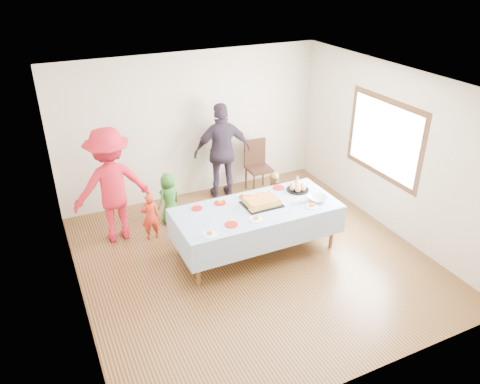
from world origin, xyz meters
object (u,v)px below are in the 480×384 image
object	(u,v)px
party_table	(257,211)
birthday_cake	(262,202)
adult_left	(112,186)
dining_chair	(257,163)

from	to	relation	value
party_table	birthday_cake	distance (m)	0.16
adult_left	dining_chair	bearing A→B (deg)	-171.40
adult_left	party_table	bearing A→B (deg)	141.75
dining_chair	adult_left	size ratio (longest dim) A/B	0.54
party_table	dining_chair	size ratio (longest dim) A/B	2.46
birthday_cake	dining_chair	bearing A→B (deg)	64.61
party_table	dining_chair	xyz separation A→B (m)	(0.99, 1.91, -0.16)
birthday_cake	dining_chair	world-z (taller)	dining_chair
dining_chair	adult_left	world-z (taller)	adult_left
dining_chair	adult_left	distance (m)	2.95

